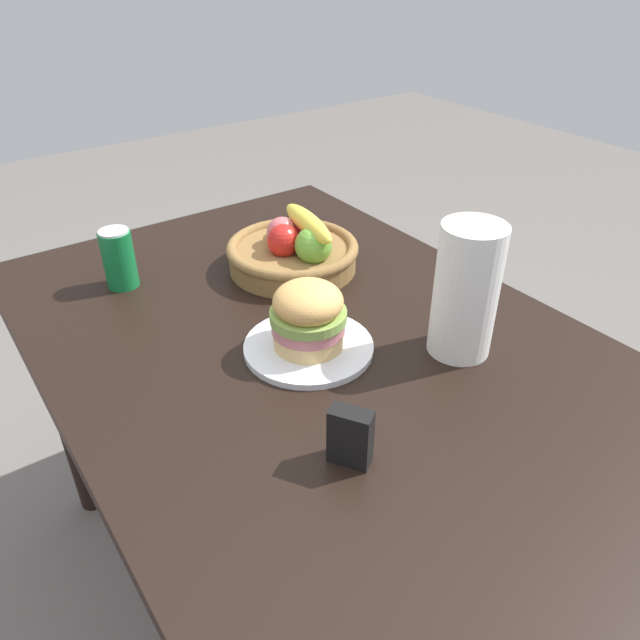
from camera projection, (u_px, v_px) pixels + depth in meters
ground_plane at (324, 594)px, 1.49m from camera, size 8.00×8.00×0.00m
dining_table at (325, 391)px, 1.14m from camera, size 1.40×0.90×0.75m
plate at (309, 347)px, 1.08m from camera, size 0.23×0.23×0.01m
sandwich at (308, 315)px, 1.04m from camera, size 0.13×0.13×0.12m
soda_can at (119, 259)px, 1.25m from camera, size 0.07×0.07×0.13m
fruit_basket at (295, 250)px, 1.32m from camera, size 0.29×0.29×0.14m
paper_towel_roll at (466, 291)px, 1.02m from camera, size 0.11×0.11×0.24m
napkin_holder at (350, 437)px, 0.83m from camera, size 0.07×0.06×0.09m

